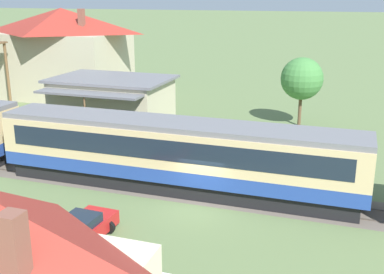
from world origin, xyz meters
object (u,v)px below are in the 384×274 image
(passenger_train, at_px, (180,152))
(parked_car_red, at_px, (78,232))
(station_building, at_px, (113,106))
(yard_tree_0, at_px, (302,79))
(station_house_red_roof, at_px, (64,52))

(passenger_train, xyz_separation_m, parked_car_red, (-2.21, -7.57, -1.66))
(station_building, bearing_deg, yard_tree_0, 28.26)
(station_building, bearing_deg, passenger_train, -45.01)
(station_building, relative_size, parked_car_red, 2.02)
(station_building, distance_m, yard_tree_0, 15.97)
(passenger_train, height_order, parked_car_red, passenger_train)
(passenger_train, bearing_deg, station_house_red_roof, 135.22)
(passenger_train, distance_m, station_building, 12.87)
(station_building, xyz_separation_m, station_house_red_roof, (-12.12, 11.95, 2.57))
(station_house_red_roof, relative_size, parked_car_red, 2.99)
(passenger_train, bearing_deg, yard_tree_0, 73.63)
(passenger_train, relative_size, station_building, 7.19)
(yard_tree_0, bearing_deg, passenger_train, -106.37)
(station_building, xyz_separation_m, yard_tree_0, (13.98, 7.52, 1.75))
(passenger_train, bearing_deg, station_building, 134.99)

